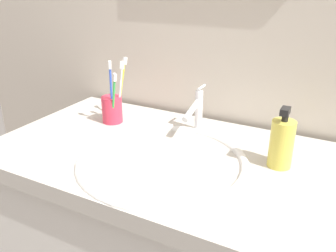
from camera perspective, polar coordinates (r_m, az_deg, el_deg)
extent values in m
cube|color=beige|center=(1.17, 8.37, 18.22)|extent=(2.23, 0.04, 2.40)
cube|color=#BCB7AD|center=(0.99, 0.67, -5.51)|extent=(1.03, 0.56, 0.05)
ellipsoid|color=white|center=(0.96, -0.84, -8.10)|extent=(0.39, 0.39, 0.09)
torus|color=white|center=(0.94, -0.86, -5.70)|extent=(0.45, 0.45, 0.02)
cylinder|color=#595B60|center=(0.98, -0.83, -10.19)|extent=(0.03, 0.03, 0.01)
cylinder|color=silver|center=(1.10, 4.96, 2.43)|extent=(0.02, 0.02, 0.13)
cylinder|color=silver|center=(1.05, 3.91, 2.63)|extent=(0.02, 0.11, 0.05)
cylinder|color=silver|center=(1.09, 5.40, 6.20)|extent=(0.01, 0.05, 0.01)
cylinder|color=#D8334C|center=(1.19, -8.96, 2.64)|extent=(0.07, 0.07, 0.09)
cylinder|color=green|center=(1.14, -8.74, 4.05)|extent=(0.04, 0.03, 0.16)
cube|color=white|center=(1.10, -8.56, 7.73)|extent=(0.02, 0.02, 0.03)
cylinder|color=white|center=(1.16, -7.74, 5.19)|extent=(0.03, 0.02, 0.19)
cube|color=white|center=(1.13, -7.36, 9.65)|extent=(0.02, 0.01, 0.03)
cylinder|color=blue|center=(1.15, -9.07, 5.05)|extent=(0.02, 0.02, 0.19)
cube|color=white|center=(1.11, -9.32, 9.65)|extent=(0.02, 0.02, 0.02)
cylinder|color=yellow|center=(1.20, -7.58, 5.75)|extent=(0.02, 0.06, 0.19)
cube|color=white|center=(1.19, -6.93, 10.35)|extent=(0.01, 0.02, 0.03)
cylinder|color=#DBCC4C|center=(0.93, 17.74, -2.77)|extent=(0.06, 0.06, 0.12)
cylinder|color=black|center=(0.91, 18.28, 1.33)|extent=(0.02, 0.02, 0.02)
cube|color=black|center=(0.89, 18.29, 2.27)|extent=(0.02, 0.04, 0.02)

